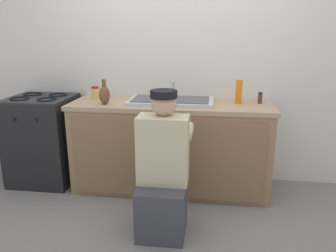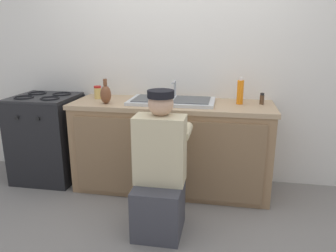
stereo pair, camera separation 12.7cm
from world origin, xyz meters
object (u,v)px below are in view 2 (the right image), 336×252
Objects in this scene: plumber_person at (160,175)px; spice_bottle_pepper at (262,99)px; condiment_jar at (98,92)px; water_glass at (106,92)px; sink_double_basin at (172,101)px; soap_bottle_orange at (240,92)px; vase_decorative at (106,94)px; stove_range at (48,137)px.

plumber_person is 10.52× the size of spice_bottle_pepper.
plumber_person reaches higher than condiment_jar.
spice_bottle_pepper reaches higher than water_glass.
water_glass is (-0.72, 0.16, 0.03)m from sink_double_basin.
soap_bottle_orange is at bearing 53.56° from plumber_person.
water_glass is at bearing 63.96° from condiment_jar.
condiment_jar is at bearing 175.40° from sink_double_basin.
plumber_person reaches higher than vase_decorative.
vase_decorative is (-0.63, 0.60, 0.50)m from plumber_person.
plumber_person is at bearing -87.33° from sink_double_basin.
condiment_jar is (-1.39, 0.01, -0.05)m from soap_bottle_orange.
soap_bottle_orange is 1.95× the size of condiment_jar.
spice_bottle_pepper reaches higher than stove_range.
stove_range is 0.90m from vase_decorative.
plumber_person reaches higher than sink_double_basin.
condiment_jar is (-0.76, 0.06, 0.05)m from sink_double_basin.
condiment_jar is 1.28× the size of water_glass.
stove_range is 3.61× the size of soap_bottle_orange.
vase_decorative reaches higher than sink_double_basin.
soap_bottle_orange is at bearing -4.40° from water_glass.
sink_double_basin is 0.87m from plumber_person.
stove_range is 0.74m from condiment_jar.
soap_bottle_orange is (0.63, 0.05, 0.09)m from sink_double_basin.
sink_double_basin is at bearing -174.60° from spice_bottle_pepper.
vase_decorative is at bearing -165.72° from sink_double_basin.
sink_double_basin is 0.77m from condiment_jar.
stove_range is 0.82× the size of plumber_person.
sink_double_basin is 0.62m from vase_decorative.
plumber_person is at bearing -50.40° from water_glass.
stove_range is 3.92× the size of vase_decorative.
water_glass is (0.61, 0.16, 0.47)m from stove_range.
soap_bottle_orange reaches higher than vase_decorative.
spice_bottle_pepper is 1.45m from vase_decorative.
sink_double_basin is at bearing 0.09° from stove_range.
plumber_person is 1.26m from water_glass.
soap_bottle_orange is 1.39m from condiment_jar.
soap_bottle_orange is 2.50× the size of water_glass.
soap_bottle_orange is at bearing 9.46° from vase_decorative.
water_glass reaches higher than stove_range.
plumber_person is 4.80× the size of vase_decorative.
soap_bottle_orange is 0.21m from spice_bottle_pepper.
stove_range is at bearing -173.53° from condiment_jar.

